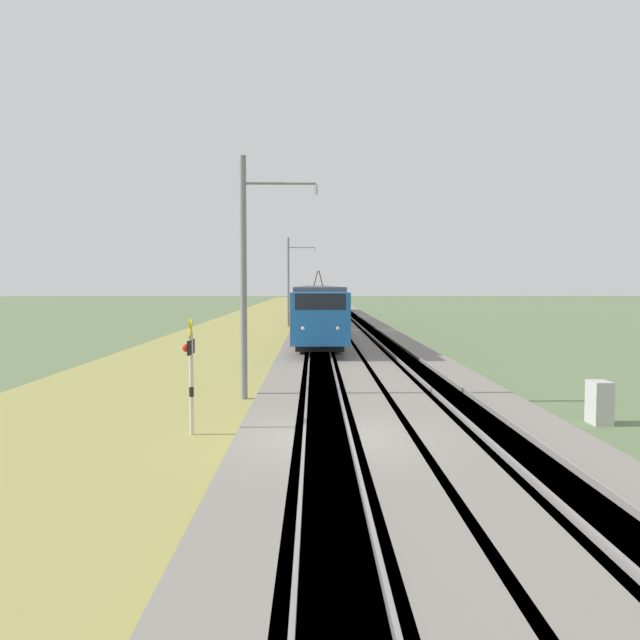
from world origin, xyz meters
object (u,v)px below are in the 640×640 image
at_px(passenger_train, 317,302).
at_px(equipment_cabinet, 599,403).
at_px(crossing_signal_near, 191,367).
at_px(catenary_mast_near, 245,276).
at_px(catenary_mast_mid, 289,281).

bearing_deg(passenger_train, equipment_cabinet, 10.25).
relative_size(passenger_train, crossing_signal_near, 19.89).
xyz_separation_m(passenger_train, equipment_cabinet, (-42.74, -7.73, -1.66)).
bearing_deg(catenary_mast_near, equipment_cabinet, -107.88).
bearing_deg(passenger_train, catenary_mast_near, -3.73).
height_order(crossing_signal_near, catenary_mast_mid, catenary_mast_mid).
xyz_separation_m(catenary_mast_near, catenary_mast_mid, (35.89, 0.00, 0.02)).
height_order(crossing_signal_near, equipment_cabinet, crossing_signal_near).
height_order(crossing_signal_near, catenary_mast_near, catenary_mast_near).
xyz_separation_m(passenger_train, catenary_mast_near, (-39.42, 2.57, 1.93)).
height_order(catenary_mast_mid, equipment_cabinet, catenary_mast_mid).
distance_m(passenger_train, catenary_mast_mid, 4.78).
distance_m(catenary_mast_near, catenary_mast_mid, 35.89).
bearing_deg(equipment_cabinet, catenary_mast_near, 72.12).
bearing_deg(crossing_signal_near, equipment_cabinet, -171.70).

